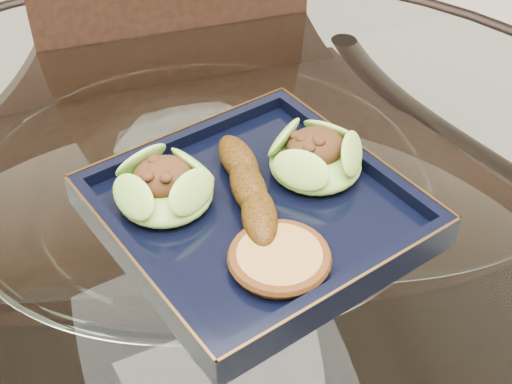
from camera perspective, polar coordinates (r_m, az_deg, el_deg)
name	(u,v)px	position (r m, az deg, el deg)	size (l,w,h in m)	color
dining_table	(212,322)	(0.83, -3.54, -10.31)	(1.13, 1.13, 0.77)	white
dining_chair	(204,205)	(1.08, -4.20, -1.06)	(0.41, 0.41, 0.93)	black
navy_plate	(256,215)	(0.69, 0.00, -1.88)	(0.27, 0.27, 0.02)	black
lettuce_wrap_left	(165,189)	(0.68, -7.32, 0.23)	(0.09, 0.09, 0.03)	#5A982C
lettuce_wrap_right	(316,159)	(0.72, 4.79, 2.65)	(0.09, 0.09, 0.03)	#6FA931
roasted_plantain	(248,187)	(0.68, -0.61, 0.41)	(0.16, 0.03, 0.03)	#5F390A
crumb_patty	(279,259)	(0.62, 1.88, -5.38)	(0.08, 0.08, 0.01)	#B2803B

